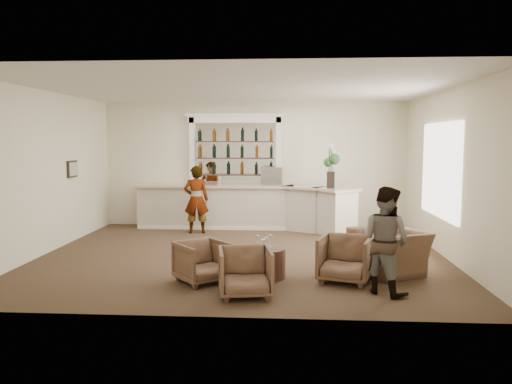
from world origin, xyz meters
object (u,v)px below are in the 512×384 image
(cocktail_table, at_px, (264,263))
(armchair_far, at_px, (389,251))
(sommelier, at_px, (196,200))
(espresso_machine, at_px, (272,176))
(armchair_left, at_px, (202,262))
(guest, at_px, (385,240))
(armchair_center, at_px, (245,272))
(bar_counter, at_px, (247,207))
(armchair_right, at_px, (345,259))
(flower_vase, at_px, (331,163))

(cocktail_table, xyz_separation_m, armchair_far, (2.15, 0.43, 0.13))
(sommelier, relative_size, armchair_far, 1.45)
(sommelier, xyz_separation_m, espresso_machine, (1.85, 0.72, 0.54))
(cocktail_table, bearing_deg, armchair_left, -160.23)
(guest, height_order, armchair_left, guest)
(armchair_center, height_order, armchair_far, armchair_far)
(bar_counter, relative_size, armchair_center, 7.22)
(armchair_center, bearing_deg, bar_counter, 84.85)
(armchair_far, bearing_deg, sommelier, -160.64)
(cocktail_table, xyz_separation_m, armchair_left, (-1.00, -0.36, 0.09))
(armchair_right, xyz_separation_m, flower_vase, (0.09, 4.08, 1.36))
(bar_counter, xyz_separation_m, armchair_center, (0.45, -5.58, -0.21))
(sommelier, height_order, armchair_center, sommelier)
(cocktail_table, bearing_deg, armchair_far, 11.42)
(cocktail_table, relative_size, flower_vase, 0.67)
(bar_counter, distance_m, espresso_machine, 1.04)
(sommelier, distance_m, armchair_far, 5.33)
(bar_counter, height_order, sommelier, sommelier)
(armchair_left, bearing_deg, bar_counter, 45.89)
(guest, height_order, armchair_right, guest)
(armchair_far, xyz_separation_m, flower_vase, (-0.73, 3.48, 1.36))
(sommelier, distance_m, flower_vase, 3.41)
(sommelier, height_order, armchair_far, sommelier)
(guest, bearing_deg, armchair_left, 37.25)
(armchair_center, distance_m, espresso_machine, 5.74)
(guest, bearing_deg, espresso_machine, -25.66)
(armchair_center, relative_size, armchair_right, 0.96)
(cocktail_table, bearing_deg, flower_vase, 70.08)
(armchair_right, distance_m, espresso_machine, 5.07)
(guest, xyz_separation_m, armchair_far, (0.30, 1.19, -0.43))
(bar_counter, distance_m, armchair_right, 5.13)
(cocktail_table, distance_m, guest, 2.08)
(cocktail_table, xyz_separation_m, armchair_center, (-0.23, -1.03, 0.11))
(armchair_far, bearing_deg, guest, -44.11)
(espresso_machine, bearing_deg, flower_vase, -22.03)
(espresso_machine, height_order, flower_vase, flower_vase)
(sommelier, bearing_deg, guest, 119.15)
(cocktail_table, xyz_separation_m, armchair_right, (1.32, -0.16, 0.13))
(armchair_left, bearing_deg, armchair_right, -35.62)
(cocktail_table, xyz_separation_m, flower_vase, (1.42, 3.91, 1.49))
(sommelier, distance_m, armchair_center, 5.21)
(armchair_left, height_order, armchair_center, armchair_center)
(sommelier, relative_size, armchair_center, 2.12)
(armchair_left, height_order, armchair_right, armchair_right)
(guest, distance_m, flower_vase, 4.78)
(guest, bearing_deg, sommelier, -6.19)
(sommelier, bearing_deg, armchair_far, 129.73)
(cocktail_table, xyz_separation_m, guest, (1.85, -0.75, 0.56))
(armchair_right, relative_size, armchair_far, 0.71)
(bar_counter, relative_size, guest, 3.53)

